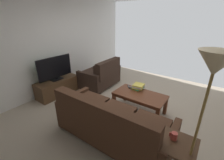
% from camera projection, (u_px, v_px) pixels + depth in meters
% --- Properties ---
extents(ground_plane, '(4.85, 5.74, 0.01)m').
position_uv_depth(ground_plane, '(128.00, 112.00, 3.52)').
color(ground_plane, tan).
extents(wall_right, '(0.12, 5.74, 2.63)m').
position_uv_depth(wall_right, '(57.00, 45.00, 4.32)').
color(wall_right, white).
rests_on(wall_right, ground).
extents(sofa_main, '(2.07, 0.88, 0.91)m').
position_uv_depth(sofa_main, '(110.00, 123.00, 2.58)').
color(sofa_main, black).
rests_on(sofa_main, ground).
extents(loveseat_near, '(0.87, 1.27, 0.90)m').
position_uv_depth(loveseat_near, '(101.00, 75.00, 4.71)').
color(loveseat_near, black).
rests_on(loveseat_near, ground).
extents(coffee_table, '(1.14, 0.62, 0.46)m').
position_uv_depth(coffee_table, '(140.00, 97.00, 3.41)').
color(coffee_table, brown).
rests_on(coffee_table, ground).
extents(end_table, '(0.48, 0.48, 0.61)m').
position_uv_depth(end_table, '(175.00, 149.00, 1.92)').
color(end_table, '#472D1C').
rests_on(end_table, ground).
extents(floor_lamp, '(0.32, 0.32, 1.80)m').
position_uv_depth(floor_lamp, '(211.00, 80.00, 1.36)').
color(floor_lamp, olive).
rests_on(floor_lamp, ground).
extents(tv_stand, '(0.47, 1.19, 0.46)m').
position_uv_depth(tv_stand, '(58.00, 87.00, 4.26)').
color(tv_stand, '#4C331E').
rests_on(tv_stand, ground).
extents(flat_tv, '(0.20, 1.00, 0.64)m').
position_uv_depth(flat_tv, '(55.00, 68.00, 4.05)').
color(flat_tv, black).
rests_on(flat_tv, tv_stand).
extents(coffee_mug, '(0.10, 0.08, 0.10)m').
position_uv_depth(coffee_mug, '(174.00, 136.00, 1.91)').
color(coffee_mug, '#B23F38').
rests_on(coffee_mug, end_table).
extents(book_stack, '(0.30, 0.33, 0.13)m').
position_uv_depth(book_stack, '(138.00, 87.00, 3.60)').
color(book_stack, '#E0CC4C').
rests_on(book_stack, coffee_table).
extents(tv_remote, '(0.14, 0.15, 0.02)m').
position_uv_depth(tv_remote, '(129.00, 87.00, 3.72)').
color(tv_remote, black).
rests_on(tv_remote, coffee_table).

